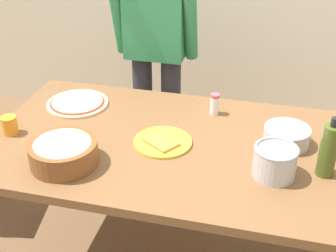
{
  "coord_description": "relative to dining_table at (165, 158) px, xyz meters",
  "views": [
    {
      "loc": [
        0.42,
        -1.64,
        1.83
      ],
      "look_at": [
        0.0,
        0.05,
        0.81
      ],
      "focal_mm": 48.05,
      "sensor_mm": 36.0,
      "label": 1
    }
  ],
  "objects": [
    {
      "name": "dining_table",
      "position": [
        0.0,
        0.0,
        0.0
      ],
      "size": [
        1.6,
        0.96,
        0.76
      ],
      "color": "brown",
      "rests_on": "ground"
    },
    {
      "name": "person_cook",
      "position": [
        -0.25,
        0.76,
        0.27
      ],
      "size": [
        0.49,
        0.25,
        1.62
      ],
      "color": "#2D2D38",
      "rests_on": "ground"
    },
    {
      "name": "pizza_raw_on_board",
      "position": [
        -0.52,
        0.23,
        0.1
      ],
      "size": [
        0.31,
        0.31,
        0.02
      ],
      "color": "beige",
      "rests_on": "dining_table"
    },
    {
      "name": "plate_with_slice",
      "position": [
        -0.01,
        -0.02,
        0.1
      ],
      "size": [
        0.26,
        0.26,
        0.02
      ],
      "color": "gold",
      "rests_on": "dining_table"
    },
    {
      "name": "popcorn_bowl",
      "position": [
        -0.36,
        -0.27,
        0.15
      ],
      "size": [
        0.28,
        0.28,
        0.11
      ],
      "color": "brown",
      "rests_on": "dining_table"
    },
    {
      "name": "mixing_bowl_steel",
      "position": [
        0.52,
        0.11,
        0.13
      ],
      "size": [
        0.2,
        0.2,
        0.08
      ],
      "color": "#B7B7BC",
      "rests_on": "dining_table"
    },
    {
      "name": "olive_oil_bottle",
      "position": [
        0.67,
        -0.08,
        0.2
      ],
      "size": [
        0.07,
        0.07,
        0.26
      ],
      "color": "#47561E",
      "rests_on": "dining_table"
    },
    {
      "name": "steel_pot",
      "position": [
        0.48,
        -0.14,
        0.16
      ],
      "size": [
        0.17,
        0.17,
        0.13
      ],
      "color": "#B7B7BC",
      "rests_on": "dining_table"
    },
    {
      "name": "cup_orange",
      "position": [
        -0.7,
        -0.11,
        0.13
      ],
      "size": [
        0.07,
        0.07,
        0.08
      ],
      "primitive_type": "cylinder",
      "color": "orange",
      "rests_on": "dining_table"
    },
    {
      "name": "salt_shaker",
      "position": [
        0.17,
        0.31,
        0.14
      ],
      "size": [
        0.04,
        0.04,
        0.11
      ],
      "color": "white",
      "rests_on": "dining_table"
    }
  ]
}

